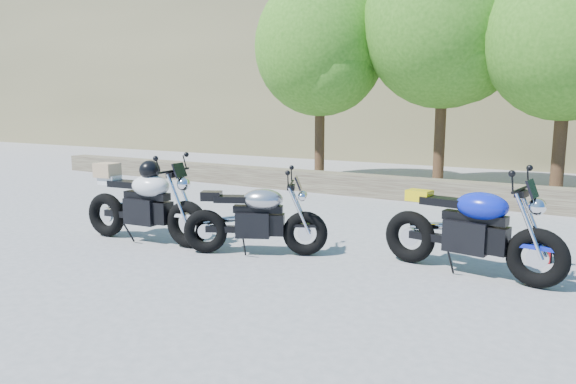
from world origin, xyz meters
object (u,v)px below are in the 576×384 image
at_px(backpack, 541,248).
at_px(white_bike, 144,202).
at_px(blue_bike, 471,230).
at_px(silver_bike, 256,219).

bearing_deg(backpack, white_bike, -172.14).
bearing_deg(blue_bike, backpack, 65.15).
bearing_deg(blue_bike, white_bike, -160.39).
relative_size(silver_bike, blue_bike, 0.84).
relative_size(white_bike, backpack, 6.43).
bearing_deg(backpack, blue_bike, -135.88).
bearing_deg(white_bike, blue_bike, 5.90).
xyz_separation_m(silver_bike, blue_bike, (2.79, 0.64, 0.06)).
xyz_separation_m(white_bike, blue_bike, (4.68, 0.95, -0.07)).
distance_m(silver_bike, white_bike, 1.91).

